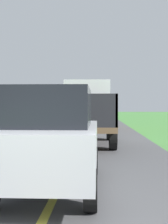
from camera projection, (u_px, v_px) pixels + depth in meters
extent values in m
cube|color=#2D2D30|center=(86.00, 130.00, 12.98)|extent=(0.90, 5.51, 0.24)
cube|color=brown|center=(86.00, 125.00, 12.98)|extent=(2.30, 5.80, 0.20)
cube|color=silver|center=(88.00, 101.00, 14.91)|extent=(2.10, 1.90, 1.90)
cube|color=black|center=(88.00, 95.00, 15.85)|extent=(1.78, 0.02, 0.76)
cube|color=#232328|center=(56.00, 110.00, 12.04)|extent=(0.08, 3.85, 1.10)
cube|color=#232328|center=(114.00, 110.00, 11.94)|extent=(0.08, 3.85, 1.10)
cube|color=#232328|center=(82.00, 111.00, 10.11)|extent=(2.30, 0.08, 1.10)
cube|color=#232328|center=(87.00, 110.00, 13.87)|extent=(2.30, 0.08, 1.10)
cylinder|color=black|center=(65.00, 129.00, 14.83)|extent=(0.28, 1.00, 1.00)
cylinder|color=black|center=(110.00, 129.00, 14.73)|extent=(0.28, 1.00, 1.00)
cylinder|color=black|center=(56.00, 136.00, 11.44)|extent=(0.28, 1.00, 1.00)
cylinder|color=black|center=(113.00, 136.00, 11.34)|extent=(0.28, 1.00, 1.00)
ellipsoid|color=#AECB29|center=(105.00, 112.00, 10.42)|extent=(0.52, 0.59, 0.49)
ellipsoid|color=#A2C11E|center=(64.00, 112.00, 11.85)|extent=(0.49, 0.48, 0.46)
ellipsoid|color=#9FCD2C|center=(74.00, 112.00, 12.05)|extent=(0.52, 0.65, 0.48)
ellipsoid|color=#9CC925|center=(78.00, 120.00, 12.03)|extent=(0.46, 0.54, 0.38)
ellipsoid|color=#9EB629|center=(90.00, 103.00, 10.92)|extent=(0.44, 0.54, 0.45)
ellipsoid|color=#ADC620|center=(78.00, 122.00, 10.57)|extent=(0.41, 0.41, 0.48)
ellipsoid|color=#9DB832|center=(88.00, 113.00, 10.52)|extent=(0.43, 0.42, 0.46)
cube|color=#2D2D30|center=(88.00, 120.00, 22.46)|extent=(0.90, 5.51, 0.24)
cube|color=brown|center=(88.00, 117.00, 22.46)|extent=(2.30, 5.80, 0.20)
cube|color=gold|center=(89.00, 103.00, 24.39)|extent=(2.10, 1.90, 1.90)
cube|color=black|center=(89.00, 99.00, 25.33)|extent=(1.78, 0.02, 0.76)
cube|color=brown|center=(71.00, 109.00, 21.52)|extent=(0.08, 3.85, 1.10)
cube|color=brown|center=(103.00, 109.00, 21.42)|extent=(0.08, 3.85, 1.10)
cube|color=brown|center=(86.00, 109.00, 19.59)|extent=(2.30, 0.08, 1.10)
cube|color=brown|center=(88.00, 108.00, 23.35)|extent=(2.30, 0.08, 1.10)
cylinder|color=black|center=(75.00, 121.00, 24.31)|extent=(0.28, 1.00, 1.00)
cylinder|color=black|center=(102.00, 121.00, 24.21)|extent=(0.28, 1.00, 1.00)
cylinder|color=black|center=(71.00, 123.00, 20.92)|extent=(0.28, 1.00, 1.00)
cylinder|color=black|center=(103.00, 123.00, 20.82)|extent=(0.28, 1.00, 1.00)
ellipsoid|color=#9FBE29|center=(100.00, 114.00, 20.32)|extent=(0.59, 0.62, 0.37)
ellipsoid|color=#A2BE20|center=(78.00, 114.00, 20.94)|extent=(0.56, 0.67, 0.49)
ellipsoid|color=#9AC524|center=(85.00, 113.00, 23.08)|extent=(0.45, 0.49, 0.39)
ellipsoid|color=#9CBA28|center=(94.00, 105.00, 20.39)|extent=(0.52, 0.68, 0.45)
ellipsoid|color=#99BD28|center=(90.00, 109.00, 20.16)|extent=(0.43, 0.45, 0.48)
ellipsoid|color=#9CB726|center=(97.00, 105.00, 21.64)|extent=(0.51, 0.60, 0.37)
ellipsoid|color=#ADBB28|center=(100.00, 109.00, 22.19)|extent=(0.47, 0.58, 0.41)
ellipsoid|color=#A0B92C|center=(92.00, 105.00, 22.72)|extent=(0.44, 0.46, 0.45)
ellipsoid|color=#9FCF1D|center=(96.00, 109.00, 20.90)|extent=(0.41, 0.37, 0.38)
ellipsoid|color=#9AB825|center=(90.00, 114.00, 20.76)|extent=(0.46, 0.52, 0.48)
ellipsoid|color=#99CE1F|center=(90.00, 109.00, 20.74)|extent=(0.44, 0.40, 0.47)
ellipsoid|color=#A5C623|center=(97.00, 114.00, 20.98)|extent=(0.58, 0.60, 0.43)
cube|color=#B7BABF|center=(52.00, 146.00, 5.97)|extent=(1.70, 4.10, 0.80)
cube|color=black|center=(51.00, 107.00, 5.76)|extent=(1.44, 2.05, 0.70)
cylinder|color=black|center=(28.00, 160.00, 7.28)|extent=(0.20, 0.64, 0.64)
cylinder|color=black|center=(93.00, 161.00, 7.21)|extent=(0.20, 0.64, 0.64)
cylinder|color=black|center=(91.00, 190.00, 4.67)|extent=(0.20, 0.64, 0.64)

